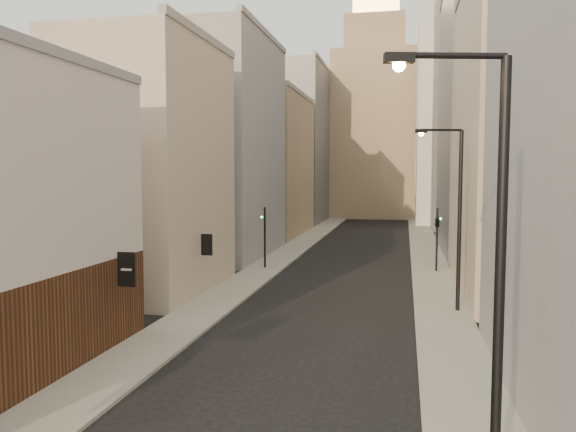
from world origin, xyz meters
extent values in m
cube|color=gray|center=(-6.50, 55.00, 0.07)|extent=(3.00, 140.00, 0.15)
cube|color=gray|center=(6.50, 55.00, 0.07)|extent=(3.00, 140.00, 0.15)
cube|color=gray|center=(-8.20, 9.00, 12.10)|extent=(0.60, 16.00, 0.40)
cube|color=black|center=(-7.30, 14.00, 3.60)|extent=(0.80, 0.08, 1.50)
cube|color=black|center=(-7.30, 24.00, 3.40)|extent=(0.70, 0.08, 1.30)
cube|color=#C1AC97|center=(-12.00, 26.00, 8.00)|extent=(8.00, 12.00, 16.00)
cube|color=gray|center=(-12.00, 42.00, 10.00)|extent=(8.00, 16.00, 20.00)
cube|color=#91775A|center=(-12.00, 60.00, 8.50)|extent=(8.00, 18.00, 17.00)
cube|color=gray|center=(-12.00, 80.00, 12.00)|extent=(8.00, 20.00, 24.00)
cube|color=#C1AC97|center=(12.00, 30.00, 10.00)|extent=(8.00, 16.00, 20.00)
cube|color=gray|center=(12.00, 50.00, 13.00)|extent=(8.00, 20.00, 26.00)
cube|color=gray|center=(18.00, 78.00, 25.00)|extent=(20.00, 22.00, 50.00)
cube|color=#91775A|center=(-1.00, 92.00, 14.00)|extent=(14.00, 14.00, 28.00)
cube|color=#91775A|center=(-1.00, 92.00, 31.00)|extent=(10.00, 10.00, 6.00)
cylinder|color=#FFCC72|center=(-1.00, 92.00, 36.50)|extent=(8.00, 8.00, 5.00)
cube|color=silver|center=(10.00, 78.00, 17.00)|extent=(8.00, 8.00, 34.00)
cylinder|color=black|center=(6.42, 4.69, 5.10)|extent=(0.23, 0.23, 10.19)
cylinder|color=black|center=(5.32, 4.41, 10.19)|extent=(2.23, 0.68, 0.14)
cube|color=black|center=(4.22, 4.14, 10.14)|extent=(0.66, 0.39, 0.20)
sphere|color=#FFB53F|center=(4.22, 4.14, 9.99)|extent=(0.27, 0.27, 0.27)
cylinder|color=black|center=(7.34, 23.89, 5.02)|extent=(0.22, 0.22, 10.04)
cylinder|color=black|center=(6.27, 23.58, 10.04)|extent=(2.18, 0.74, 0.13)
cube|color=black|center=(5.19, 23.27, 9.98)|extent=(0.66, 0.40, 0.20)
sphere|color=#FFB53F|center=(5.19, 23.27, 9.84)|extent=(0.27, 0.27, 0.27)
cylinder|color=black|center=(-6.54, 35.35, 2.50)|extent=(0.16, 0.16, 5.00)
imported|color=black|center=(-6.54, 35.35, 4.20)|extent=(0.39, 0.39, 1.08)
sphere|color=#19E533|center=(-6.79, 35.35, 4.20)|extent=(0.16, 0.16, 0.16)
cylinder|color=black|center=(6.86, 36.47, 2.50)|extent=(0.16, 0.16, 5.00)
imported|color=black|center=(6.86, 36.47, 4.20)|extent=(0.62, 0.62, 1.39)
sphere|color=#19E533|center=(7.11, 36.47, 4.20)|extent=(0.16, 0.16, 0.16)
camera|label=1|loc=(4.38, -7.93, 7.77)|focal=35.00mm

